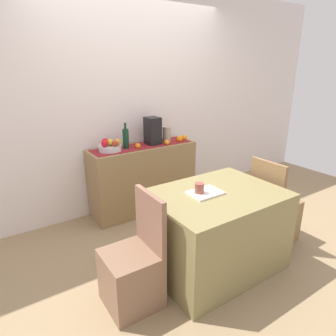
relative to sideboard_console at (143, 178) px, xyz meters
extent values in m
cube|color=#997F5B|center=(0.03, -0.92, -0.43)|extent=(6.40, 6.40, 0.02)
cube|color=silver|center=(0.03, 0.26, 0.93)|extent=(6.40, 0.06, 2.70)
cube|color=olive|center=(0.00, 0.00, 0.00)|extent=(1.33, 0.42, 0.84)
cube|color=maroon|center=(0.00, 0.00, 0.43)|extent=(1.25, 0.32, 0.01)
cylinder|color=silver|center=(-0.42, 0.00, 0.46)|extent=(0.26, 0.26, 0.06)
sphere|color=red|center=(-0.49, -0.03, 0.53)|extent=(0.08, 0.08, 0.08)
sphere|color=#AC3623|center=(-0.39, -0.08, 0.53)|extent=(0.07, 0.07, 0.07)
sphere|color=gold|center=(-0.42, -0.01, 0.53)|extent=(0.07, 0.07, 0.07)
sphere|color=gold|center=(-0.34, -0.03, 0.53)|extent=(0.07, 0.07, 0.07)
sphere|color=red|center=(-0.46, 0.05, 0.53)|extent=(0.08, 0.08, 0.08)
cylinder|color=#103724|center=(-0.22, 0.00, 0.54)|extent=(0.07, 0.07, 0.23)
cylinder|color=#103724|center=(-0.22, 0.00, 0.69)|extent=(0.03, 0.03, 0.07)
cube|color=black|center=(0.15, 0.00, 0.59)|extent=(0.16, 0.18, 0.34)
cylinder|color=tan|center=(0.35, 0.00, 0.52)|extent=(0.10, 0.10, 0.20)
sphere|color=orange|center=(-0.10, -0.07, 0.45)|extent=(0.06, 0.06, 0.06)
sphere|color=orange|center=(0.59, -0.05, 0.46)|extent=(0.07, 0.07, 0.07)
sphere|color=orange|center=(0.49, -0.09, 0.46)|extent=(0.08, 0.08, 0.08)
sphere|color=orange|center=(0.27, -0.13, 0.45)|extent=(0.07, 0.07, 0.07)
cube|color=olive|center=(-0.03, -1.37, -0.05)|extent=(1.14, 0.85, 0.74)
cube|color=white|center=(-0.14, -1.34, 0.33)|extent=(0.28, 0.21, 0.02)
cylinder|color=brown|center=(-0.19, -1.32, 0.37)|extent=(0.08, 0.08, 0.10)
cube|color=#85624A|center=(-0.88, -1.37, -0.20)|extent=(0.40, 0.40, 0.45)
cube|color=#875F4B|center=(-0.70, -1.37, 0.25)|extent=(0.04, 0.40, 0.45)
cube|color=olive|center=(0.81, -1.37, -0.20)|extent=(0.40, 0.40, 0.45)
cube|color=olive|center=(0.63, -1.37, 0.25)|extent=(0.04, 0.40, 0.45)
camera|label=1|loc=(-1.70, -3.11, 1.37)|focal=32.00mm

